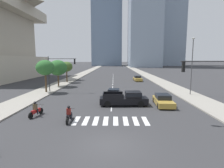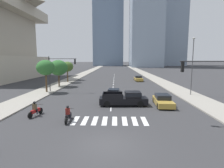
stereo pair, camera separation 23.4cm
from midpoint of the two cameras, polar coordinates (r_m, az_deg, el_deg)
The scene contains 18 objects.
ground_plane at distance 12.35m, azimuth -0.92°, elevation -18.70°, with size 800.00×800.00×0.00m, color #333335.
sidewalk_east at distance 42.94m, azimuth 16.54°, elevation 0.19°, with size 4.00×260.00×0.15m, color gray.
sidewalk_west at distance 43.17m, azimuth -15.24°, elevation 0.28°, with size 4.00×260.00×0.15m, color gray.
crosswalk_near at distance 16.59m, azimuth -0.32°, elevation -11.59°, with size 6.75×2.40×0.01m.
lane_divider_center at distance 44.00m, azimuth 0.64°, elevation 0.60°, with size 0.14×50.00×0.01m.
motorcycle_trailing at distance 16.70m, azimuth -13.37°, elevation -9.58°, with size 0.70×2.21×1.49m.
motorcycle_third at distance 19.26m, azimuth -22.85°, elevation -7.66°, with size 0.78×2.19×1.49m.
pickup_truck at distance 21.83m, azimuth 4.66°, elevation -4.66°, with size 5.75×2.13×1.67m.
sedan_gold_0 at distance 46.81m, azimuth 8.51°, elevation 1.70°, with size 1.97×4.45×1.35m.
sedan_black_1 at distance 26.06m, azimuth 0.77°, elevation -3.12°, with size 2.12×4.48×1.25m.
sedan_gold_2 at distance 22.65m, azimuth 16.11°, elevation -5.03°, with size 2.09×4.80×1.32m.
traffic_signal_near at distance 17.57m, azimuth 30.34°, elevation 1.94°, with size 5.28×0.28×5.61m.
traffic_signal_far at distance 31.25m, azimuth -16.16°, elevation 5.09°, with size 4.91×0.28×5.88m.
street_lamp_east at distance 29.81m, azimuth 24.39°, elevation 6.21°, with size 0.50×0.24×8.57m.
street_tree_nearest at distance 31.45m, azimuth -20.14°, elevation 4.87°, with size 2.94×2.94×5.29m.
street_tree_second at distance 37.74m, azimuth -16.46°, elevation 4.96°, with size 3.64×3.64×5.26m.
street_tree_third at distance 44.07m, azimuth -13.87°, elevation 5.35°, with size 2.81×2.81×4.87m.
office_tower_right_skyline at distance 181.10m, azimuth 18.12°, elevation 19.36°, with size 24.46×24.34×97.64m.
Camera 2 is at (0.54, -11.04, 5.51)m, focal length 28.80 mm.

